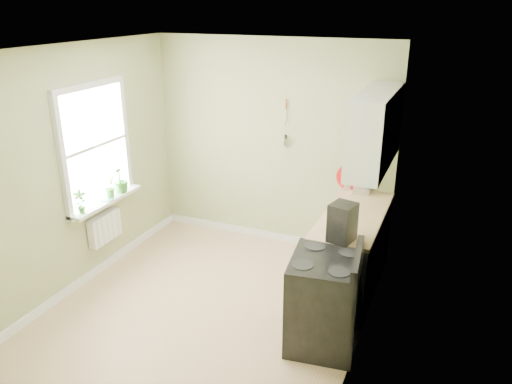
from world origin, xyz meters
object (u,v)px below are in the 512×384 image
at_px(stove, 324,301).
at_px(coffee_maker, 342,223).
at_px(stand_mixer, 364,178).
at_px(kettle, 348,182).

bearing_deg(stove, coffee_maker, 85.39).
distance_m(stand_mixer, kettle, 0.20).
height_order(stove, kettle, kettle).
xyz_separation_m(stove, stand_mixer, (-0.05, 1.85, 0.62)).
bearing_deg(stove, stand_mixer, 91.44).
xyz_separation_m(stand_mixer, kettle, (-0.18, -0.02, -0.07)).
bearing_deg(stove, kettle, 97.11).
relative_size(kettle, coffee_maker, 0.50).
relative_size(stand_mixer, coffee_maker, 1.03).
bearing_deg(coffee_maker, stove, -94.61).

